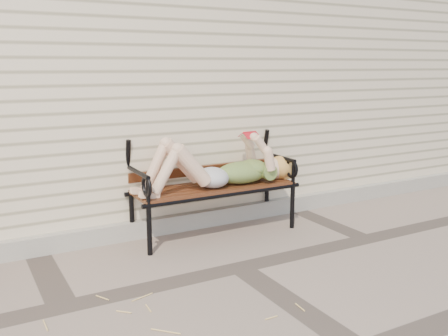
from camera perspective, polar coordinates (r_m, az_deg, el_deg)
ground at (r=3.70m, az=1.80°, el=-11.29°), size 80.00×80.00×0.00m
house_wall at (r=6.18m, az=-12.76°, el=11.92°), size 8.00×4.00×3.00m
foundation_strip at (r=4.49m, az=-4.56°, el=-6.13°), size 8.00×0.10×0.15m
garden_bench at (r=4.34m, az=-1.68°, el=-0.09°), size 1.54×0.61×1.00m
reading_woman at (r=4.24m, az=-0.77°, el=0.08°), size 1.46×0.33×0.46m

